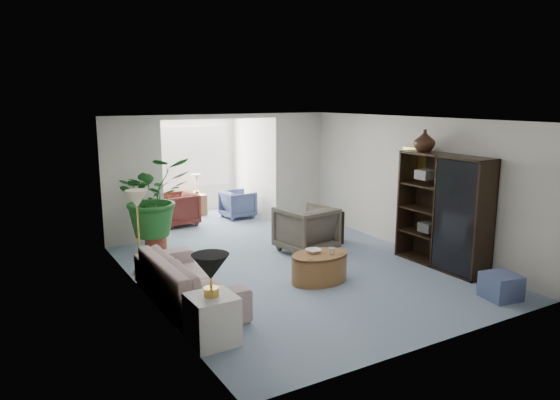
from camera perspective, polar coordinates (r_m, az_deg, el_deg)
floor at (r=8.66m, az=2.03°, el=-7.83°), size 6.00×6.00×0.00m
sunroom_floor at (r=12.18m, az=-8.36°, el=-2.28°), size 2.60×2.60×0.00m
back_pier_left at (r=10.33m, az=-16.03°, el=2.03°), size 1.20×0.12×2.50m
back_pier_right at (r=11.84m, az=2.07°, el=3.60°), size 1.20×0.12×2.50m
back_header at (r=10.84m, az=-6.51°, el=9.19°), size 2.60×0.12×0.10m
window_pane at (r=12.94m, az=-10.34°, el=4.75°), size 2.20×0.02×1.50m
window_blinds at (r=12.91m, az=-10.30°, el=4.74°), size 2.20×0.02×1.50m
framed_picture at (r=9.72m, az=14.80°, el=4.21°), size 0.04×0.50×0.40m
sofa at (r=7.44m, az=-10.22°, el=-8.59°), size 0.91×2.27×0.66m
end_table at (r=6.21m, az=-7.54°, el=-12.99°), size 0.54×0.54×0.59m
table_lamp at (r=5.98m, az=-7.70°, el=-7.37°), size 0.44×0.44×0.30m
floor_lamp at (r=8.51m, az=-15.60°, el=0.12°), size 0.36×0.36×0.28m
coffee_table at (r=8.13m, az=4.40°, el=-7.49°), size 1.00×1.00×0.45m
coffee_bowl at (r=8.10m, az=3.73°, el=-5.66°), size 0.24×0.24×0.06m
coffee_cup at (r=8.05m, az=5.72°, el=-5.64°), size 0.11×0.11×0.10m
wingback_chair at (r=9.58m, az=2.88°, el=-3.24°), size 1.06×1.08×0.87m
side_table_dark at (r=10.23m, az=5.24°, el=-2.95°), size 0.62×0.54×0.65m
entertainment_cabinet at (r=9.06m, az=17.62°, el=-1.20°), size 0.46×1.73×1.92m
cabinet_urn at (r=9.23m, az=15.74°, el=6.37°), size 0.37×0.37×0.38m
ottoman at (r=8.10m, az=23.31°, el=-8.79°), size 0.54×0.54×0.37m
plant_pot at (r=9.88m, az=-13.60°, el=-4.74°), size 0.40×0.40×0.32m
house_plant at (r=9.68m, az=-13.85°, el=0.38°), size 1.33×1.15×1.48m
sunroom_chair_blue at (r=12.34m, az=-4.69°, el=-0.46°), size 0.74×0.72×0.65m
sunroom_chair_maroon at (r=11.78m, az=-11.28°, el=-1.02°), size 0.83×0.81×0.73m
sunroom_table at (r=12.74m, az=-9.20°, el=-0.54°), size 0.42×0.33×0.50m
shelf_clutter at (r=8.95m, az=17.81°, el=-0.51°), size 0.30×1.11×1.06m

